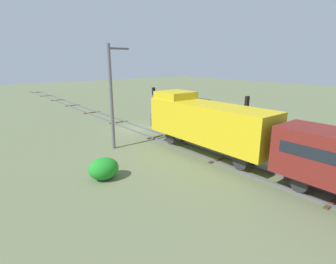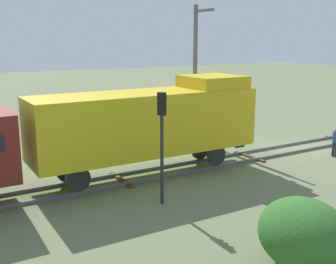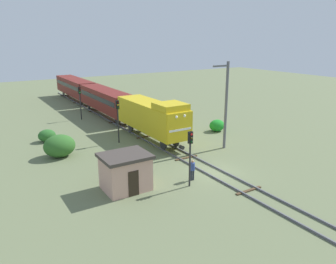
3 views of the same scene
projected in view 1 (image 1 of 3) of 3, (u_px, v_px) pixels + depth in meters
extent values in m
plane|color=#66704C|center=(136.00, 129.00, 29.09)|extent=(143.82, 143.82, 0.00)
cube|color=#595960|center=(141.00, 127.00, 29.50)|extent=(0.10, 95.88, 0.16)
cube|color=#595960|center=(130.00, 129.00, 28.63)|extent=(0.10, 95.88, 0.16)
cube|color=#4C3823|center=(37.00, 92.00, 62.06)|extent=(2.40, 0.24, 0.09)
cube|color=#4C3823|center=(46.00, 96.00, 56.06)|extent=(2.40, 0.24, 0.09)
cube|color=#4C3823|center=(58.00, 100.00, 50.06)|extent=(2.40, 0.24, 0.09)
cube|color=#4C3823|center=(72.00, 105.00, 44.07)|extent=(2.40, 0.24, 0.09)
cube|color=#4C3823|center=(92.00, 113.00, 38.07)|extent=(2.40, 0.24, 0.09)
cube|color=#4C3823|center=(118.00, 122.00, 32.07)|extent=(2.40, 0.24, 0.09)
cube|color=#4C3823|center=(157.00, 136.00, 26.08)|extent=(2.40, 0.24, 0.09)
cube|color=#4C3823|center=(219.00, 159.00, 20.08)|extent=(2.40, 0.24, 0.09)
cube|color=#4C3823|center=(334.00, 201.00, 14.09)|extent=(2.40, 0.24, 0.09)
cube|color=gold|center=(208.00, 122.00, 20.39)|extent=(2.90, 11.00, 2.90)
cube|color=gold|center=(176.00, 95.00, 22.85)|extent=(2.75, 2.80, 0.60)
cube|color=gold|center=(164.00, 112.00, 24.55)|extent=(2.84, 0.10, 2.84)
cube|color=white|center=(164.00, 114.00, 24.64)|extent=(2.46, 0.06, 0.20)
sphere|color=white|center=(167.00, 100.00, 24.57)|extent=(0.28, 0.28, 0.28)
sphere|color=white|center=(160.00, 100.00, 24.03)|extent=(0.28, 0.28, 0.28)
cylinder|color=#262628|center=(162.00, 130.00, 25.27)|extent=(0.36, 0.50, 0.36)
cylinder|color=#262628|center=(183.00, 135.00, 24.13)|extent=(0.18, 1.10, 1.10)
cylinder|color=#262628|center=(171.00, 138.00, 23.26)|extent=(0.18, 1.10, 1.10)
cylinder|color=#262628|center=(252.00, 157.00, 18.58)|extent=(0.18, 1.10, 1.10)
cylinder|color=#262628|center=(240.00, 162.00, 17.70)|extent=(0.18, 1.10, 1.10)
cylinder|color=#262628|center=(311.00, 177.00, 15.59)|extent=(0.16, 0.96, 0.96)
cylinder|color=#262628|center=(299.00, 184.00, 14.72)|extent=(0.16, 0.96, 0.96)
cylinder|color=#262628|center=(154.00, 106.00, 31.19)|extent=(0.14, 0.14, 4.31)
cube|color=black|center=(154.00, 91.00, 30.74)|extent=(0.32, 0.24, 0.90)
sphere|color=red|center=(153.00, 89.00, 30.77)|extent=(0.16, 0.16, 0.16)
sphere|color=#3C3306|center=(153.00, 91.00, 30.85)|extent=(0.16, 0.16, 0.16)
sphere|color=black|center=(153.00, 94.00, 30.92)|extent=(0.16, 0.16, 0.16)
cylinder|color=#262628|center=(245.00, 124.00, 21.75)|extent=(0.14, 0.14, 4.58)
cube|color=black|center=(247.00, 102.00, 21.26)|extent=(0.32, 0.24, 0.90)
sphere|color=#390606|center=(246.00, 98.00, 21.30)|extent=(0.16, 0.16, 0.16)
sphere|color=yellow|center=(246.00, 102.00, 21.37)|extent=(0.16, 0.16, 0.16)
sphere|color=black|center=(245.00, 105.00, 21.45)|extent=(0.16, 0.16, 0.16)
cylinder|color=#262B38|center=(153.00, 122.00, 30.67)|extent=(0.15, 0.15, 0.85)
cylinder|color=#262B38|center=(151.00, 122.00, 30.55)|extent=(0.15, 0.15, 0.85)
cylinder|color=#33478C|center=(152.00, 116.00, 30.41)|extent=(0.38, 0.38, 0.62)
sphere|color=tan|center=(152.00, 112.00, 30.30)|extent=(0.23, 0.23, 0.23)
cylinder|color=#595960|center=(111.00, 98.00, 21.60)|extent=(0.28, 0.28, 8.68)
cube|color=#595960|center=(119.00, 49.00, 21.10)|extent=(1.80, 0.16, 0.16)
cube|color=#D19E8C|center=(192.00, 111.00, 32.46)|extent=(3.20, 2.60, 2.50)
cube|color=#3F3833|center=(192.00, 100.00, 32.10)|extent=(3.50, 2.90, 0.24)
cube|color=#2D2319|center=(185.00, 112.00, 33.53)|extent=(0.80, 0.06, 1.90)
ellipsoid|color=#1E8B26|center=(104.00, 169.00, 16.66)|extent=(1.94, 1.59, 1.41)
ellipsoid|color=#296026|center=(331.00, 140.00, 22.76)|extent=(1.84, 1.51, 1.34)
ellipsoid|color=#2F6326|center=(274.00, 124.00, 26.76)|extent=(2.93, 2.40, 2.13)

